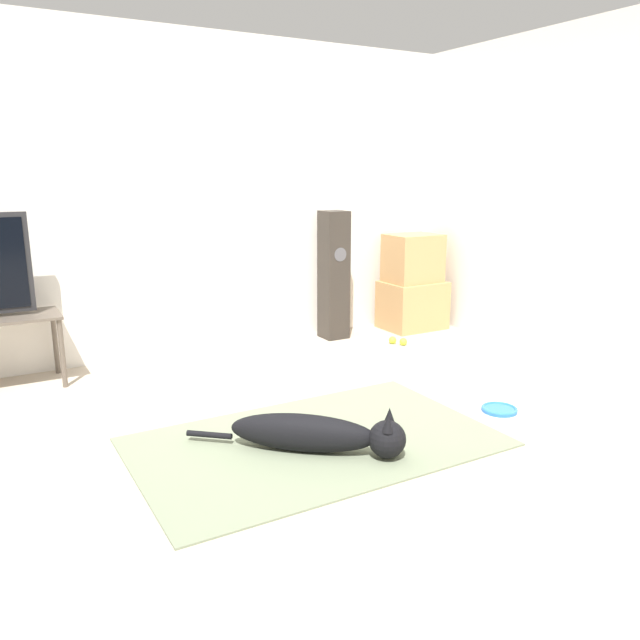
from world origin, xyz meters
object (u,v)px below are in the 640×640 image
(cardboard_box_upper, at_px, (413,258))
(tennis_ball_near_speaker, at_px, (403,342))
(cardboard_box_lower, at_px, (412,305))
(dog, at_px, (321,434))
(frisbee, at_px, (499,409))
(tennis_ball_by_boxes, at_px, (393,340))
(floor_speaker, at_px, (334,275))

(cardboard_box_upper, relative_size, tennis_ball_near_speaker, 7.34)
(cardboard_box_lower, distance_m, tennis_ball_near_speaker, 0.67)
(dog, distance_m, cardboard_box_lower, 2.90)
(frisbee, distance_m, cardboard_box_lower, 2.18)
(tennis_ball_by_boxes, bearing_deg, cardboard_box_upper, 37.28)
(floor_speaker, bearing_deg, tennis_ball_near_speaker, -54.39)
(floor_speaker, bearing_deg, dog, -122.69)
(frisbee, height_order, floor_speaker, floor_speaker)
(tennis_ball_by_boxes, bearing_deg, frisbee, -102.40)
(dog, relative_size, frisbee, 4.25)
(cardboard_box_upper, xyz_separation_m, floor_speaker, (-0.82, 0.08, -0.11))
(dog, bearing_deg, tennis_ball_near_speaker, 41.48)
(cardboard_box_lower, distance_m, cardboard_box_upper, 0.45)
(frisbee, distance_m, tennis_ball_by_boxes, 1.66)
(frisbee, bearing_deg, floor_speaker, 89.45)
(cardboard_box_lower, bearing_deg, dog, -137.62)
(floor_speaker, relative_size, tennis_ball_near_speaker, 17.28)
(cardboard_box_lower, bearing_deg, cardboard_box_upper, 174.86)
(floor_speaker, relative_size, tennis_ball_by_boxes, 17.28)
(floor_speaker, xyz_separation_m, tennis_ball_by_boxes, (0.34, -0.45, -0.54))
(cardboard_box_lower, distance_m, tennis_ball_by_boxes, 0.65)
(frisbee, relative_size, tennis_ball_near_speaker, 3.40)
(tennis_ball_near_speaker, bearing_deg, cardboard_box_lower, 45.56)
(frisbee, height_order, cardboard_box_lower, cardboard_box_lower)
(frisbee, xyz_separation_m, cardboard_box_upper, (0.84, 1.99, 0.66))
(cardboard_box_lower, xyz_separation_m, tennis_ball_near_speaker, (-0.45, -0.46, -0.19))
(cardboard_box_lower, xyz_separation_m, floor_speaker, (-0.84, 0.08, 0.34))
(tennis_ball_by_boxes, bearing_deg, dog, -136.02)
(frisbee, height_order, tennis_ball_by_boxes, tennis_ball_by_boxes)
(dog, bearing_deg, tennis_ball_by_boxes, 43.98)
(frisbee, distance_m, tennis_ball_near_speaker, 1.58)
(floor_speaker, height_order, tennis_ball_near_speaker, floor_speaker)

